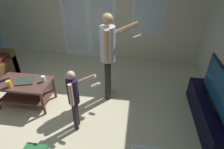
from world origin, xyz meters
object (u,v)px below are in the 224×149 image
at_px(coffee_table, 25,88).
at_px(flat_screen_tv, 219,88).
at_px(tv_stand, 210,114).
at_px(cup_by_laptop, 9,84).
at_px(cup_near_edge, 43,79).
at_px(tv_remote_black, 4,80).
at_px(person_child, 74,96).
at_px(laptop_closed, 25,81).
at_px(person_adult, 109,51).

height_order(coffee_table, flat_screen_tv, flat_screen_tv).
bearing_deg(tv_stand, cup_by_laptop, -177.85).
distance_m(tv_stand, cup_near_edge, 2.93).
bearing_deg(cup_near_edge, flat_screen_tv, -2.28).
distance_m(flat_screen_tv, tv_remote_black, 3.64).
height_order(flat_screen_tv, person_child, person_child).
xyz_separation_m(laptop_closed, cup_by_laptop, (-0.18, -0.20, 0.05)).
xyz_separation_m(flat_screen_tv, laptop_closed, (-3.24, 0.06, -0.23)).
distance_m(cup_by_laptop, tv_remote_black, 0.28).
bearing_deg(person_child, tv_remote_black, 163.78).
bearing_deg(tv_stand, tv_remote_black, 179.37).
distance_m(flat_screen_tv, person_adult, 1.86).
height_order(person_child, tv_remote_black, person_child).
distance_m(cup_near_edge, tv_remote_black, 0.73).
bearing_deg(laptop_closed, tv_stand, -17.29).
xyz_separation_m(coffee_table, flat_screen_tv, (3.27, -0.04, 0.37)).
height_order(coffee_table, laptop_closed, laptop_closed).
relative_size(tv_stand, tv_remote_black, 9.20).
distance_m(person_adult, tv_remote_black, 1.98).
xyz_separation_m(tv_stand, person_adult, (-1.77, 0.49, 0.79)).
height_order(cup_by_laptop, tv_remote_black, cup_by_laptop).
height_order(person_adult, cup_near_edge, person_adult).
relative_size(flat_screen_tv, tv_remote_black, 6.89).
height_order(cup_near_edge, cup_by_laptop, cup_by_laptop).
bearing_deg(cup_near_edge, cup_by_laptop, -154.22).
relative_size(coffee_table, cup_near_edge, 8.72).
xyz_separation_m(person_child, cup_by_laptop, (-1.26, 0.26, -0.10)).
xyz_separation_m(coffee_table, tv_remote_black, (-0.36, -0.01, 0.14)).
bearing_deg(tv_remote_black, person_child, -60.98).
relative_size(tv_stand, person_child, 1.45).
bearing_deg(tv_remote_black, tv_stand, -45.39).
bearing_deg(coffee_table, person_child, -21.33).
height_order(flat_screen_tv, cup_by_laptop, flat_screen_tv).
bearing_deg(coffee_table, tv_remote_black, -178.98).
distance_m(person_child, cup_near_edge, 0.91).
xyz_separation_m(person_adult, laptop_closed, (-1.47, -0.43, -0.50)).
bearing_deg(flat_screen_tv, tv_stand, -65.39).
bearing_deg(tv_stand, flat_screen_tv, 114.61).
xyz_separation_m(coffee_table, laptop_closed, (0.03, 0.02, 0.14)).
height_order(coffee_table, cup_near_edge, cup_near_edge).
bearing_deg(flat_screen_tv, person_child, -169.62).
distance_m(person_child, tv_remote_black, 1.55).
bearing_deg(flat_screen_tv, tv_remote_black, 179.43).
bearing_deg(person_child, cup_near_edge, 145.91).
relative_size(person_adult, tv_remote_black, 9.74).
bearing_deg(person_child, coffee_table, 158.67).
relative_size(tv_stand, cup_by_laptop, 12.36).
distance_m(tv_stand, person_child, 2.23).
bearing_deg(cup_by_laptop, tv_remote_black, 141.75).
bearing_deg(cup_by_laptop, person_child, -11.70).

